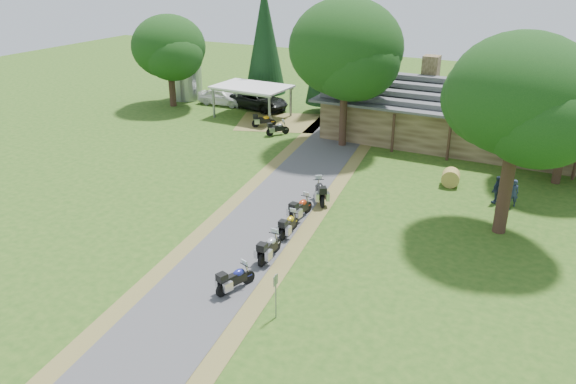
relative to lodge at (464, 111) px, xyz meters
The scene contains 25 objects.
ground 24.86m from the lodge, 104.04° to the right, with size 120.00×120.00×0.00m, color #284E16.
driveway 21.17m from the lodge, 108.00° to the right, with size 46.00×46.00×0.00m, color #444447.
lodge is the anchor object (origin of this frame).
silo 27.33m from the lodge, behind, with size 3.16×3.16×6.41m, color gray.
carport 17.99m from the lodge, behind, with size 6.38×4.25×2.76m, color silver, non-canonical shape.
car_white_sedan 22.81m from the lodge, behind, with size 5.96×2.52×1.99m, color white.
car_dark_suv 18.94m from the lodge, behind, with size 6.39×2.72×2.45m, color black.
motorcycle_row_a 25.76m from the lodge, 99.83° to the right, with size 1.82×0.59×1.24m, color navy, non-canonical shape.
motorcycle_row_b 22.79m from the lodge, 101.14° to the right, with size 1.94×0.63×1.33m, color #AFB1B7, non-canonical shape.
motorcycle_row_c 20.29m from the lodge, 103.52° to the right, with size 1.81×0.59×1.24m, color gold, non-canonical shape.
motorcycle_row_d 18.40m from the lodge, 105.96° to the right, with size 1.94×0.63×1.33m, color red, non-canonical shape.
motorcycle_row_e 16.02m from the lodge, 108.31° to the right, with size 2.07×0.67×1.41m, color black, non-canonical shape.
motorcycle_carport_a 15.90m from the lodge, 168.33° to the right, with size 1.80×0.59×1.23m, color #E8A00E, non-canonical shape.
motorcycle_carport_b 14.29m from the lodge, 160.78° to the right, with size 1.74×0.57×1.19m, color slate, non-canonical shape.
person_a 11.89m from the lodge, 64.76° to the right, with size 0.55×0.39×1.92m, color #2A3651.
person_b 12.13m from the lodge, 67.12° to the right, with size 0.60×0.43×2.11m, color #2A3651.
person_c 11.50m from the lodge, 68.61° to the right, with size 0.55×0.40×1.95m, color #2A3651.
hay_bale 9.45m from the lodge, 82.40° to the right, with size 1.09×1.09×1.00m, color olive.
sign_post 26.40m from the lodge, 94.15° to the right, with size 0.36×0.06×1.98m, color gray, non-canonical shape.
oak_lodge_left 9.75m from the lodge, 148.64° to the right, with size 8.13×8.13×11.70m, color #11340F, non-canonical shape.
oak_lodge_right 9.25m from the lodge, 38.58° to the right, with size 6.67×6.67×8.79m, color #11340F, non-canonical shape.
oak_driveway 15.52m from the lodge, 71.25° to the right, with size 6.95×6.95×11.68m, color #11340F, non-canonical shape.
oak_silo 26.71m from the lodge, behind, with size 6.74×6.74×8.95m, color #11340F, non-canonical shape.
cedar_near 13.56m from the lodge, 165.23° to the left, with size 3.55×3.55×10.75m, color black.
cedar_far 20.07m from the lodge, 168.01° to the left, with size 3.89×3.89×11.12m, color black.
Camera 1 is at (13.00, -18.62, 13.34)m, focal length 35.00 mm.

